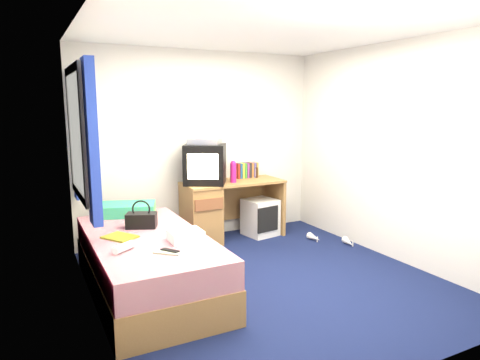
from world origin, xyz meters
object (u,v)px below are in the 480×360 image
bed (148,264)px  magazine (120,237)px  storage_cube (260,217)px  pink_water_bottle (233,173)px  colour_swatch_fan (167,253)px  aerosol_can (224,175)px  picture_frame (255,172)px  towel (186,236)px  remote_control (170,251)px  pillow (128,209)px  vcr (205,141)px  white_heels (331,240)px  crt_tv (205,164)px  desk (213,209)px  water_bottle (124,247)px  handbag (142,220)px

bed → magazine: bearing=170.3°
storage_cube → pink_water_bottle: bearing=173.0°
storage_cube → colour_swatch_fan: size_ratio=2.20×
aerosol_can → colour_swatch_fan: size_ratio=0.75×
picture_frame → aerosol_can: bearing=-166.5°
towel → remote_control: 0.31m
pillow → storage_cube: (1.79, 0.24, -0.36)m
towel → vcr: bearing=61.4°
magazine → white_heels: magazine is taller
storage_cube → picture_frame: 0.62m
pink_water_bottle → white_heels: (1.03, -0.70, -0.83)m
towel → white_heels: 2.33m
crt_tv → aerosol_can: (0.28, 0.04, -0.16)m
bed → magazine: magazine is taller
desk → white_heels: (1.27, -0.79, -0.37)m
pillow → remote_control: 1.36m
aerosol_can → crt_tv: bearing=-172.7°
picture_frame → water_bottle: 2.68m
vcr → remote_control: vcr is taller
pink_water_bottle → aerosol_can: size_ratio=1.49×
vcr → picture_frame: (0.79, 0.13, -0.46)m
crt_tv → picture_frame: (0.79, 0.13, -0.18)m
crt_tv → picture_frame: bearing=38.9°
bed → handbag: handbag is taller
crt_tv → water_bottle: (-1.34, -1.49, -0.42)m
desk → water_bottle: bearing=-134.1°
picture_frame → crt_tv: bearing=-167.7°
vcr → water_bottle: size_ratio=1.91×
desk → vcr: bearing=177.8°
pink_water_bottle → water_bottle: bearing=-140.4°
desk → water_bottle: desk is taller
desk → towel: bearing=-121.7°
picture_frame → handbag: (-1.82, -0.99, -0.20)m
white_heels → bed: bearing=-171.8°
desk → water_bottle: (-1.44, -1.49, 0.17)m
pillow → desk: (1.14, 0.31, -0.20)m
handbag → colour_swatch_fan: handbag is taller
picture_frame → towel: picture_frame is taller
vcr → picture_frame: size_ratio=2.73×
pillow → magazine: (-0.25, -0.79, -0.06)m
magazine → water_bottle: (-0.05, -0.38, 0.03)m
crt_tv → aerosol_can: bearing=36.7°
pillow → handbag: handbag is taller
colour_swatch_fan → remote_control: (0.03, 0.03, 0.00)m
storage_cube → water_bottle: (-2.09, -1.41, 0.33)m
bed → white_heels: size_ratio=3.51×
pillow → desk: desk is taller
desk → handbag: 1.44m
pink_water_bottle → aerosol_can: bearing=116.6°
vcr → aerosol_can: 0.52m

